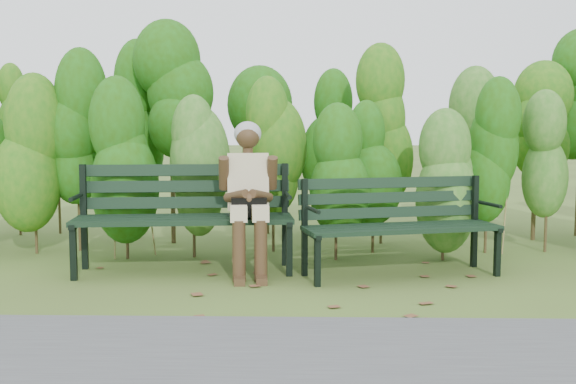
{
  "coord_description": "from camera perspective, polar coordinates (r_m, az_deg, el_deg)",
  "views": [
    {
      "loc": [
        0.14,
        -5.45,
        1.32
      ],
      "look_at": [
        0.0,
        0.35,
        0.75
      ],
      "focal_mm": 42.0,
      "sensor_mm": 36.0,
      "label": 1
    }
  ],
  "objects": [
    {
      "name": "seated_woman",
      "position": [
        5.98,
        -3.37,
        0.37
      ],
      "size": [
        0.54,
        0.8,
        1.36
      ],
      "color": "beige",
      "rests_on": "ground"
    },
    {
      "name": "bench_left",
      "position": [
        6.2,
        -8.74,
        -1.37
      ],
      "size": [
        2.0,
        0.85,
        0.97
      ],
      "color": "black",
      "rests_on": "ground"
    },
    {
      "name": "bench_right",
      "position": [
        6.06,
        9.24,
        -2.16
      ],
      "size": [
        1.81,
        0.98,
        0.86
      ],
      "color": "black",
      "rests_on": "ground"
    },
    {
      "name": "leaf_litter",
      "position": [
        5.51,
        0.69,
        -8.21
      ],
      "size": [
        5.73,
        2.24,
        0.01
      ],
      "color": "brown",
      "rests_on": "ground"
    },
    {
      "name": "hedge_band",
      "position": [
        7.31,
        0.29,
        5.14
      ],
      "size": [
        11.04,
        1.67,
        2.42
      ],
      "color": "#47381E",
      "rests_on": "ground"
    },
    {
      "name": "ground",
      "position": [
        5.61,
        -0.09,
        -8.01
      ],
      "size": [
        80.0,
        80.0,
        0.0
      ],
      "primitive_type": "plane",
      "color": "#465525"
    }
  ]
}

